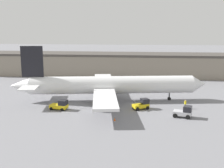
# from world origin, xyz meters

# --- Properties ---
(ground_plane) EXTENTS (400.00, 400.00, 0.00)m
(ground_plane) POSITION_xyz_m (0.00, 0.00, 0.00)
(ground_plane) COLOR slate
(terminal_building) EXTENTS (84.24, 12.35, 7.35)m
(terminal_building) POSITION_xyz_m (-3.68, 32.80, 3.68)
(terminal_building) COLOR gray
(terminal_building) RESTS_ON ground_plane
(airplane) EXTENTS (42.16, 33.75, 11.91)m
(airplane) POSITION_xyz_m (-1.02, -0.15, 3.45)
(airplane) COLOR silver
(airplane) RESTS_ON ground_plane
(ground_crew_worker) EXTENTS (0.39, 0.39, 1.76)m
(ground_crew_worker) POSITION_xyz_m (14.95, -4.39, 0.94)
(ground_crew_worker) COLOR #1E2338
(ground_crew_worker) RESTS_ON ground_plane
(baggage_tug) EXTENTS (3.50, 2.80, 2.12)m
(baggage_tug) POSITION_xyz_m (13.87, -10.10, 0.99)
(baggage_tug) COLOR #B2B2B7
(baggage_tug) RESTS_ON ground_plane
(belt_loader_truck) EXTENTS (3.47, 2.96, 2.03)m
(belt_loader_truck) POSITION_xyz_m (6.43, -5.66, 0.97)
(belt_loader_truck) COLOR yellow
(belt_loader_truck) RESTS_ON ground_plane
(pushback_tug) EXTENTS (3.59, 2.55, 1.94)m
(pushback_tug) POSITION_xyz_m (-9.31, -7.68, 0.90)
(pushback_tug) COLOR yellow
(pushback_tug) RESTS_ON ground_plane
(safety_cone_near) EXTENTS (0.36, 0.36, 0.55)m
(safety_cone_near) POSITION_xyz_m (1.82, -13.24, 0.28)
(safety_cone_near) COLOR #EF590F
(safety_cone_near) RESTS_ON ground_plane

